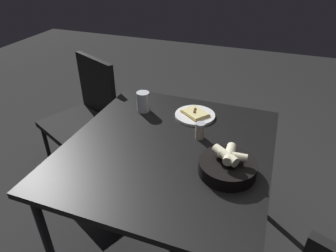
{
  "coord_description": "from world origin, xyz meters",
  "views": [
    {
      "loc": [
        0.42,
        -1.14,
        1.57
      ],
      "look_at": [
        -0.03,
        0.09,
        0.76
      ],
      "focal_mm": 32.18,
      "sensor_mm": 36.0,
      "label": 1
    }
  ],
  "objects_px": {
    "pizza_plate": "(195,115)",
    "pepper_shaker": "(200,131)",
    "beer_glass": "(143,103)",
    "chair_near": "(86,111)",
    "dining_table": "(168,155)",
    "bread_basket": "(228,166)"
  },
  "relations": [
    {
      "from": "pizza_plate",
      "to": "beer_glass",
      "type": "bearing_deg",
      "value": -172.35
    },
    {
      "from": "dining_table",
      "to": "chair_near",
      "type": "height_order",
      "value": "chair_near"
    },
    {
      "from": "pizza_plate",
      "to": "bread_basket",
      "type": "height_order",
      "value": "bread_basket"
    },
    {
      "from": "pizza_plate",
      "to": "beer_glass",
      "type": "xyz_separation_m",
      "value": [
        -0.31,
        -0.04,
        0.04
      ]
    },
    {
      "from": "pizza_plate",
      "to": "bread_basket",
      "type": "relative_size",
      "value": 0.92
    },
    {
      "from": "dining_table",
      "to": "chair_near",
      "type": "distance_m",
      "value": 0.96
    },
    {
      "from": "bread_basket",
      "to": "pepper_shaker",
      "type": "height_order",
      "value": "bread_basket"
    },
    {
      "from": "beer_glass",
      "to": "chair_near",
      "type": "height_order",
      "value": "chair_near"
    },
    {
      "from": "pizza_plate",
      "to": "beer_glass",
      "type": "distance_m",
      "value": 0.31
    },
    {
      "from": "pepper_shaker",
      "to": "chair_near",
      "type": "bearing_deg",
      "value": 159.56
    },
    {
      "from": "dining_table",
      "to": "chair_near",
      "type": "xyz_separation_m",
      "value": [
        -0.82,
        0.47,
        -0.15
      ]
    },
    {
      "from": "pepper_shaker",
      "to": "chair_near",
      "type": "xyz_separation_m",
      "value": [
        -0.95,
        0.35,
        -0.24
      ]
    },
    {
      "from": "bread_basket",
      "to": "pepper_shaker",
      "type": "bearing_deg",
      "value": 129.31
    },
    {
      "from": "dining_table",
      "to": "pizza_plate",
      "type": "height_order",
      "value": "pizza_plate"
    },
    {
      "from": "dining_table",
      "to": "beer_glass",
      "type": "relative_size",
      "value": 8.94
    },
    {
      "from": "dining_table",
      "to": "bread_basket",
      "type": "relative_size",
      "value": 4.27
    },
    {
      "from": "beer_glass",
      "to": "chair_near",
      "type": "relative_size",
      "value": 0.14
    },
    {
      "from": "pepper_shaker",
      "to": "chair_near",
      "type": "distance_m",
      "value": 1.04
    },
    {
      "from": "pizza_plate",
      "to": "pepper_shaker",
      "type": "xyz_separation_m",
      "value": [
        0.08,
        -0.21,
        0.03
      ]
    },
    {
      "from": "chair_near",
      "to": "pizza_plate",
      "type": "bearing_deg",
      "value": -9.7
    },
    {
      "from": "chair_near",
      "to": "pepper_shaker",
      "type": "bearing_deg",
      "value": -20.44
    },
    {
      "from": "pizza_plate",
      "to": "beer_glass",
      "type": "height_order",
      "value": "beer_glass"
    }
  ]
}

